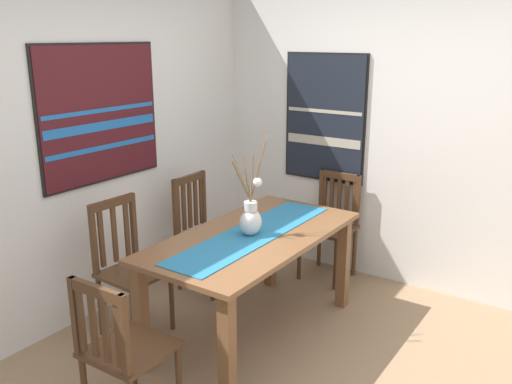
% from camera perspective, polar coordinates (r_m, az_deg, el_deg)
% --- Properties ---
extents(wall_back, '(6.40, 0.12, 2.70)m').
position_cam_1_polar(wall_back, '(4.18, -17.82, 5.12)').
color(wall_back, silver).
rests_on(wall_back, ground_plane).
extents(wall_side, '(0.12, 6.40, 2.70)m').
position_cam_1_polar(wall_side, '(4.65, 16.43, 6.30)').
color(wall_side, silver).
rests_on(wall_side, ground_plane).
extents(dining_table, '(1.68, 0.85, 0.78)m').
position_cam_1_polar(dining_table, '(3.79, -0.32, -6.21)').
color(dining_table, brown).
rests_on(dining_table, ground_plane).
extents(table_runner, '(1.54, 0.36, 0.01)m').
position_cam_1_polar(table_runner, '(3.74, -0.32, -4.39)').
color(table_runner, '#236B93').
rests_on(table_runner, dining_table).
extents(centerpiece_vase, '(0.27, 0.21, 0.70)m').
position_cam_1_polar(centerpiece_vase, '(3.68, -0.54, -2.69)').
color(centerpiece_vase, silver).
rests_on(centerpiece_vase, dining_table).
extents(chair_0, '(0.44, 0.44, 0.99)m').
position_cam_1_polar(chair_0, '(4.02, -13.31, -7.64)').
color(chair_0, '#4C301C').
rests_on(chair_0, ground_plane).
extents(chair_1, '(0.42, 0.42, 0.97)m').
position_cam_1_polar(chair_1, '(4.61, -5.74, -3.99)').
color(chair_1, '#4C301C').
rests_on(chair_1, ground_plane).
extents(chair_2, '(0.43, 0.43, 0.92)m').
position_cam_1_polar(chair_2, '(3.08, -13.99, -15.85)').
color(chair_2, '#4C301C').
rests_on(chair_2, ground_plane).
extents(chair_3, '(0.43, 0.43, 0.93)m').
position_cam_1_polar(chair_3, '(4.84, 7.98, -3.24)').
color(chair_3, '#4C301C').
rests_on(chair_3, ground_plane).
extents(painting_on_back_wall, '(1.08, 0.05, 1.02)m').
position_cam_1_polar(painting_on_back_wall, '(4.18, -16.13, 7.92)').
color(painting_on_back_wall, black).
extents(painting_on_side_wall, '(0.05, 0.78, 1.13)m').
position_cam_1_polar(painting_on_side_wall, '(4.89, 7.29, 7.74)').
color(painting_on_side_wall, black).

